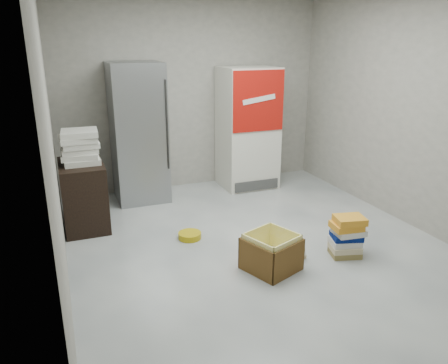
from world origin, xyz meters
TOP-DOWN VIEW (x-y plane):
  - ground at (0.00, 0.00)m, footprint 5.00×5.00m
  - room_shell at (0.00, 0.00)m, footprint 4.04×5.04m
  - steel_fridge at (-0.90, 2.13)m, footprint 0.70×0.72m
  - coke_cooler at (0.75, 2.12)m, footprint 0.80×0.73m
  - wood_shelf at (-1.73, 1.40)m, footprint 0.50×0.80m
  - supply_box_stack at (-1.72, 1.40)m, footprint 0.44×0.44m
  - phonebook_stack_main at (0.76, -0.40)m, footprint 0.37×0.33m
  - phonebook_stack_side at (0.15, -0.25)m, footprint 0.36×0.31m
  - cardboard_box at (-0.11, -0.37)m, footprint 0.60×0.60m
  - bucket_lid at (-0.66, 0.59)m, footprint 0.35×0.35m

SIDE VIEW (x-z plane):
  - ground at x=0.00m, z-range 0.00..0.00m
  - bucket_lid at x=-0.66m, z-range 0.00..0.07m
  - phonebook_stack_side at x=0.15m, z-range 0.00..0.13m
  - cardboard_box at x=-0.11m, z-range -0.03..0.34m
  - phonebook_stack_main at x=0.76m, z-range 0.00..0.44m
  - wood_shelf at x=-1.73m, z-range 0.00..0.80m
  - coke_cooler at x=0.75m, z-range 0.00..1.80m
  - steel_fridge at x=-0.90m, z-range 0.00..1.90m
  - supply_box_stack at x=-1.72m, z-range 0.80..1.19m
  - room_shell at x=0.00m, z-range 0.39..3.21m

